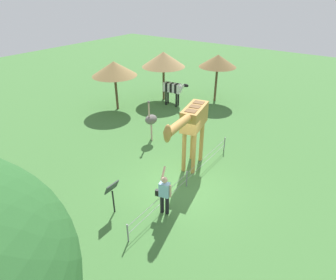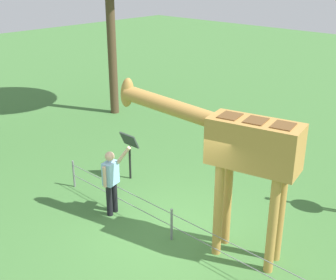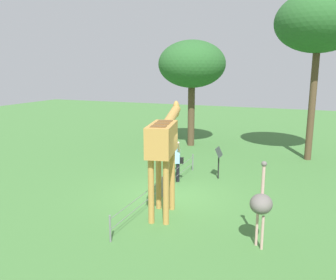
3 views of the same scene
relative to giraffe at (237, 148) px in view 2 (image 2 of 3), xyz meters
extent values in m
plane|color=#427538|center=(1.15, 0.37, -2.29)|extent=(60.00, 60.00, 0.00)
cylinder|color=#BC8942|center=(0.17, 0.26, -1.29)|extent=(0.18, 0.18, 2.00)
cylinder|color=#BC8942|center=(0.26, -0.17, -1.29)|extent=(0.18, 0.18, 2.00)
cylinder|color=#BC8942|center=(-0.90, 0.03, -1.29)|extent=(0.18, 0.18, 2.00)
cylinder|color=#BC8942|center=(-0.81, -0.40, -1.29)|extent=(0.18, 0.18, 2.00)
cube|color=#BC8942|center=(-0.32, -0.07, 0.15)|extent=(1.81, 1.04, 0.90)
cube|color=brown|center=(0.17, 0.04, 0.61)|extent=(0.44, 0.51, 0.02)
cube|color=brown|center=(-0.32, -0.07, 0.61)|extent=(0.44, 0.51, 0.02)
cube|color=brown|center=(-0.81, -0.17, 0.61)|extent=(0.44, 0.51, 0.02)
cylinder|color=#BC8942|center=(1.35, 0.29, 0.57)|extent=(2.29, 0.79, 0.61)
ellipsoid|color=#BC8942|center=(2.44, 0.53, 0.71)|extent=(0.41, 0.33, 0.67)
cylinder|color=brown|center=(2.44, 0.59, 0.89)|extent=(0.05, 0.05, 0.14)
cylinder|color=brown|center=(2.44, 0.47, 0.89)|extent=(0.05, 0.05, 0.14)
cylinder|color=black|center=(2.92, 0.62, -1.90)|extent=(0.14, 0.14, 0.78)
cylinder|color=black|center=(2.87, 0.82, -1.90)|extent=(0.14, 0.14, 0.78)
cube|color=#8CBFE0|center=(2.90, 0.72, -1.24)|extent=(0.32, 0.41, 0.55)
sphere|color=#D8AD8C|center=(2.90, 0.72, -0.82)|extent=(0.22, 0.22, 0.22)
cylinder|color=#D8AD8C|center=(2.68, 0.50, -0.79)|extent=(0.40, 0.17, 0.49)
cylinder|color=#D8AD8C|center=(2.85, 0.93, -1.24)|extent=(0.08, 0.08, 0.50)
cube|color=black|center=(3.00, 0.52, -1.41)|extent=(0.16, 0.22, 0.24)
cylinder|color=brown|center=(8.63, -4.22, 0.40)|extent=(0.33, 0.33, 5.39)
cylinder|color=black|center=(3.94, -0.79, -1.82)|extent=(0.06, 0.06, 0.95)
cube|color=#333D38|center=(3.94, -0.79, -1.16)|extent=(0.56, 0.21, 0.38)
cylinder|color=slate|center=(1.15, 0.55, -1.92)|extent=(0.05, 0.05, 0.75)
cylinder|color=slate|center=(4.65, 0.55, -1.92)|extent=(0.05, 0.05, 0.75)
cube|color=slate|center=(1.15, 0.55, -1.65)|extent=(7.00, 0.01, 0.01)
cube|color=slate|center=(1.15, 0.55, -1.95)|extent=(7.00, 0.01, 0.01)
camera|label=1|loc=(9.03, 5.28, 4.97)|focal=29.83mm
camera|label=2|loc=(-4.28, 6.42, 3.25)|focal=47.34mm
camera|label=3|loc=(-9.51, -4.00, 2.22)|focal=36.73mm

